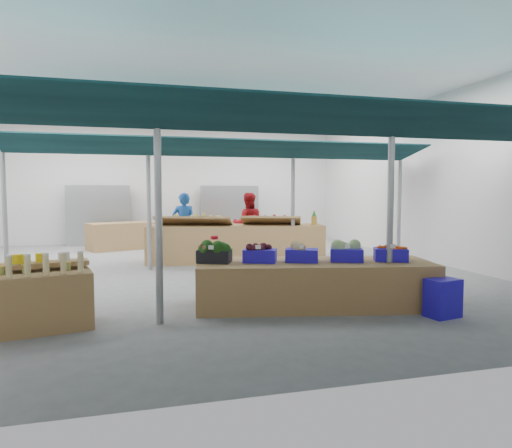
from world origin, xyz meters
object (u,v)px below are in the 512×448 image
at_px(veg_counter, 314,284).
at_px(fruit_counter, 236,244).
at_px(vendor_right, 248,224).
at_px(crate_stack, 443,298).
at_px(vendor_left, 184,225).
at_px(bottle_shelf, 22,299).

height_order(veg_counter, fruit_counter, fruit_counter).
bearing_deg(vendor_right, veg_counter, 96.47).
relative_size(crate_stack, vendor_left, 0.31).
height_order(bottle_shelf, vendor_right, vendor_right).
relative_size(crate_stack, vendor_right, 0.31).
bearing_deg(vendor_right, fruit_counter, 71.41).
relative_size(bottle_shelf, vendor_left, 1.01).
bearing_deg(veg_counter, crate_stack, -23.18).
relative_size(bottle_shelf, veg_counter, 0.50).
distance_m(bottle_shelf, fruit_counter, 6.34).
bearing_deg(crate_stack, veg_counter, 145.32).
bearing_deg(crate_stack, fruit_counter, 106.98).
distance_m(fruit_counter, vendor_right, 1.32).
bearing_deg(vendor_left, vendor_right, -169.98).
bearing_deg(vendor_left, fruit_counter, 147.51).
bearing_deg(vendor_left, crate_stack, 123.29).
bearing_deg(veg_counter, vendor_right, 97.95).
distance_m(veg_counter, vendor_left, 6.06).
relative_size(bottle_shelf, fruit_counter, 0.41).
bearing_deg(bottle_shelf, vendor_left, 54.14).
bearing_deg(fruit_counter, vendor_right, 71.41).
height_order(fruit_counter, vendor_right, vendor_right).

